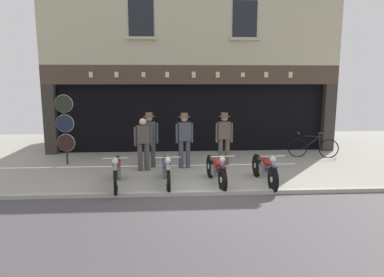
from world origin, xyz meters
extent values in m
cube|color=#9A978B|center=(0.00, 5.00, -0.04)|extent=(23.09, 10.00, 0.08)
cube|color=#A6A89C|center=(0.00, 0.08, 0.01)|extent=(23.09, 0.16, 0.18)
cube|color=black|center=(0.00, 7.30, 1.30)|extent=(10.20, 4.00, 2.60)
cube|color=#332D28|center=(-5.32, 5.18, 1.30)|extent=(0.44, 0.36, 2.60)
cube|color=#332D28|center=(5.32, 5.18, 1.30)|extent=(0.44, 0.36, 2.60)
cube|color=black|center=(0.00, 5.55, 1.43)|extent=(9.76, 0.03, 2.18)
cube|color=#46352A|center=(0.00, 5.12, 2.95)|extent=(11.09, 0.24, 0.70)
cube|color=#DBC684|center=(-3.72, 4.99, 2.95)|extent=(0.14, 0.03, 0.20)
cube|color=#DBC684|center=(-2.80, 4.99, 2.95)|extent=(0.14, 0.03, 0.19)
cube|color=#DBC684|center=(-1.82, 4.99, 2.95)|extent=(0.14, 0.03, 0.18)
cube|color=#DBC684|center=(-0.95, 4.99, 2.95)|extent=(0.14, 0.03, 0.20)
cube|color=#DBC684|center=(0.03, 4.99, 2.95)|extent=(0.14, 0.03, 0.22)
cube|color=#DBC684|center=(0.92, 4.99, 2.95)|extent=(0.14, 0.03, 0.21)
cube|color=#DBC684|center=(1.86, 4.99, 2.95)|extent=(0.14, 0.03, 0.16)
cube|color=#DBC684|center=(2.74, 4.99, 2.95)|extent=(0.14, 0.03, 0.20)
cube|color=#DBC684|center=(3.67, 4.99, 2.95)|extent=(0.14, 0.03, 0.22)
cube|color=#B2AC8D|center=(0.00, 5.20, 4.94)|extent=(11.09, 0.40, 3.29)
cube|color=black|center=(-1.86, 4.99, 4.94)|extent=(0.90, 0.02, 1.30)
cube|color=#B2AC8D|center=(-1.86, 4.95, 4.24)|extent=(1.10, 0.12, 0.10)
cube|color=black|center=(1.88, 4.99, 4.94)|extent=(0.90, 0.02, 1.30)
cube|color=#B2AC8D|center=(1.88, 4.95, 4.24)|extent=(1.10, 0.12, 0.10)
cylinder|color=black|center=(-2.18, 0.18, 0.33)|extent=(0.14, 0.67, 0.67)
cylinder|color=silver|center=(-2.18, 0.18, 0.33)|extent=(0.12, 0.16, 0.15)
cylinder|color=black|center=(-2.34, 1.62, 0.33)|extent=(0.15, 0.67, 0.67)
cylinder|color=silver|center=(-2.34, 1.62, 0.33)|extent=(0.13, 0.16, 0.15)
cube|color=gray|center=(-2.26, 0.90, 0.45)|extent=(0.21, 1.33, 0.07)
cube|color=slate|center=(-2.26, 0.90, 0.38)|extent=(0.23, 0.34, 0.26)
ellipsoid|color=maroon|center=(-2.24, 0.72, 0.65)|extent=(0.27, 0.48, 0.20)
ellipsoid|color=#38281E|center=(-2.29, 1.16, 0.63)|extent=(0.23, 0.32, 0.10)
cube|color=gray|center=(-2.18, 0.18, 0.69)|extent=(0.14, 0.37, 0.04)
sphere|color=silver|center=(-2.19, 0.24, 0.83)|extent=(0.15, 0.15, 0.15)
cylinder|color=silver|center=(-2.19, 0.24, 0.91)|extent=(0.62, 0.09, 0.02)
cylinder|color=silver|center=(-2.19, 0.22, 0.62)|extent=(0.06, 0.26, 0.61)
cylinder|color=black|center=(-0.91, 0.28, 0.31)|extent=(0.12, 0.63, 0.63)
cylinder|color=silver|center=(-0.91, 0.28, 0.31)|extent=(0.11, 0.15, 0.14)
cylinder|color=black|center=(-1.03, 1.67, 0.31)|extent=(0.13, 0.63, 0.63)
cylinder|color=silver|center=(-1.03, 1.67, 0.31)|extent=(0.12, 0.15, 0.14)
cube|color=gray|center=(-0.97, 0.97, 0.43)|extent=(0.17, 1.29, 0.07)
cube|color=slate|center=(-0.97, 0.97, 0.36)|extent=(0.23, 0.34, 0.26)
ellipsoid|color=navy|center=(-0.96, 0.81, 0.63)|extent=(0.26, 0.48, 0.20)
ellipsoid|color=#38281E|center=(-0.99, 1.23, 0.61)|extent=(0.22, 0.32, 0.10)
cube|color=gray|center=(-0.91, 0.28, 0.65)|extent=(0.13, 0.37, 0.04)
sphere|color=silver|center=(-0.92, 0.34, 0.81)|extent=(0.15, 0.15, 0.15)
cylinder|color=silver|center=(-0.92, 0.34, 0.89)|extent=(0.62, 0.07, 0.02)
cylinder|color=silver|center=(-0.92, 0.32, 0.60)|extent=(0.06, 0.29, 0.60)
cylinder|color=black|center=(0.44, 0.25, 0.32)|extent=(0.15, 0.65, 0.65)
cylinder|color=silver|center=(0.44, 0.25, 0.32)|extent=(0.12, 0.15, 0.14)
cylinder|color=black|center=(0.27, 1.61, 0.32)|extent=(0.16, 0.65, 0.65)
cylinder|color=silver|center=(0.27, 1.61, 0.32)|extent=(0.13, 0.15, 0.14)
cube|color=#54191F|center=(0.36, 0.93, 0.44)|extent=(0.22, 1.25, 0.07)
cube|color=slate|center=(0.36, 0.93, 0.37)|extent=(0.24, 0.34, 0.26)
ellipsoid|color=maroon|center=(0.37, 0.77, 0.64)|extent=(0.27, 0.48, 0.20)
ellipsoid|color=#38281E|center=(0.33, 1.17, 0.62)|extent=(0.23, 0.32, 0.10)
cube|color=#54191F|center=(0.44, 0.25, 0.67)|extent=(0.14, 0.37, 0.04)
sphere|color=silver|center=(0.43, 0.31, 0.82)|extent=(0.15, 0.15, 0.15)
cylinder|color=silver|center=(0.43, 0.31, 0.90)|extent=(0.62, 0.10, 0.02)
cylinder|color=silver|center=(0.43, 0.29, 0.61)|extent=(0.06, 0.24, 0.62)
cylinder|color=black|center=(1.69, 0.18, 0.33)|extent=(0.10, 0.66, 0.66)
cylinder|color=silver|center=(1.69, 0.18, 0.33)|extent=(0.11, 0.15, 0.14)
cylinder|color=black|center=(1.63, 1.61, 0.33)|extent=(0.11, 0.66, 0.66)
cylinder|color=silver|center=(1.63, 1.61, 0.33)|extent=(0.12, 0.15, 0.14)
cube|color=#252D47|center=(1.66, 0.90, 0.45)|extent=(0.13, 1.32, 0.07)
cube|color=slate|center=(1.66, 0.90, 0.38)|extent=(0.21, 0.33, 0.26)
ellipsoid|color=maroon|center=(1.66, 0.73, 0.65)|extent=(0.24, 0.47, 0.20)
ellipsoid|color=#38281E|center=(1.65, 1.16, 0.63)|extent=(0.21, 0.31, 0.10)
cube|color=#252D47|center=(1.69, 0.18, 0.68)|extent=(0.12, 0.36, 0.04)
sphere|color=silver|center=(1.69, 0.24, 0.83)|extent=(0.15, 0.15, 0.15)
cylinder|color=silver|center=(1.69, 0.24, 0.91)|extent=(0.62, 0.05, 0.02)
cylinder|color=silver|center=(1.69, 0.22, 0.62)|extent=(0.05, 0.25, 0.62)
cylinder|color=#3D424C|center=(-1.41, 2.90, 0.43)|extent=(0.15, 0.15, 0.87)
cylinder|color=#3D424C|center=(-1.63, 2.90, 0.43)|extent=(0.15, 0.15, 0.87)
cube|color=#3D424C|center=(-1.52, 2.90, 1.16)|extent=(0.38, 0.23, 0.62)
cube|color=white|center=(-1.52, 3.01, 1.23)|extent=(0.14, 0.02, 0.35)
cube|color=black|center=(-1.52, 3.03, 1.22)|extent=(0.05, 0.01, 0.32)
cylinder|color=#3D424C|center=(-1.28, 2.90, 1.10)|extent=(0.09, 0.09, 0.65)
cylinder|color=#3D424C|center=(-1.75, 2.90, 1.10)|extent=(0.09, 0.09, 0.65)
sphere|color=tan|center=(-1.52, 2.90, 1.58)|extent=(0.21, 0.21, 0.21)
cylinder|color=brown|center=(-1.52, 2.90, 1.64)|extent=(0.36, 0.36, 0.01)
cylinder|color=brown|center=(-1.52, 2.90, 1.69)|extent=(0.22, 0.22, 0.12)
cylinder|color=#3D424C|center=(-0.31, 2.76, 0.45)|extent=(0.15, 0.15, 0.89)
cylinder|color=#3D424C|center=(-0.52, 2.72, 0.45)|extent=(0.15, 0.15, 0.89)
cube|color=#3D424C|center=(-0.42, 2.74, 1.17)|extent=(0.41, 0.29, 0.59)
cube|color=silver|center=(-0.44, 2.85, 1.24)|extent=(0.14, 0.05, 0.33)
cube|color=black|center=(-0.44, 2.86, 1.23)|extent=(0.05, 0.02, 0.31)
cylinder|color=#3D424C|center=(-0.18, 2.78, 1.12)|extent=(0.09, 0.09, 0.61)
cylinder|color=#3D424C|center=(-0.65, 2.70, 1.12)|extent=(0.09, 0.09, 0.61)
sphere|color=tan|center=(-0.42, 2.74, 1.58)|extent=(0.21, 0.21, 0.21)
cylinder|color=brown|center=(-0.42, 2.74, 1.63)|extent=(0.36, 0.36, 0.01)
cylinder|color=brown|center=(-0.42, 2.74, 1.69)|extent=(0.22, 0.22, 0.12)
cylinder|color=brown|center=(1.01, 3.09, 0.44)|extent=(0.15, 0.15, 0.88)
cylinder|color=brown|center=(0.79, 3.10, 0.44)|extent=(0.15, 0.15, 0.88)
cube|color=brown|center=(0.90, 3.09, 1.14)|extent=(0.39, 0.24, 0.56)
cube|color=white|center=(0.91, 3.21, 1.21)|extent=(0.14, 0.03, 0.32)
cube|color=brown|center=(0.91, 3.22, 1.20)|extent=(0.05, 0.02, 0.29)
cylinder|color=brown|center=(1.13, 3.08, 1.06)|extent=(0.09, 0.09, 0.64)
cylinder|color=brown|center=(0.66, 3.11, 1.06)|extent=(0.09, 0.09, 0.64)
sphere|color=#9E7A5B|center=(0.90, 3.09, 1.54)|extent=(0.22, 0.22, 0.22)
cylinder|color=brown|center=(0.90, 3.09, 1.60)|extent=(0.37, 0.37, 0.01)
cylinder|color=brown|center=(0.90, 3.09, 1.66)|extent=(0.23, 0.23, 0.12)
cylinder|color=#47423D|center=(-1.57, 2.49, 0.44)|extent=(0.15, 0.15, 0.88)
cylinder|color=#47423D|center=(-1.79, 2.45, 0.44)|extent=(0.15, 0.15, 0.88)
cube|color=#47423D|center=(-1.68, 2.47, 1.13)|extent=(0.41, 0.29, 0.54)
cube|color=silver|center=(-1.70, 2.59, 1.20)|extent=(0.14, 0.05, 0.30)
cube|color=maroon|center=(-1.71, 2.60, 1.19)|extent=(0.05, 0.02, 0.28)
cylinder|color=#47423D|center=(-1.45, 2.52, 1.08)|extent=(0.09, 0.09, 0.58)
cylinder|color=#47423D|center=(-1.91, 2.43, 1.08)|extent=(0.09, 0.09, 0.58)
sphere|color=beige|center=(-1.68, 2.47, 1.52)|extent=(0.21, 0.21, 0.21)
cylinder|color=#232328|center=(-4.27, 3.41, 1.15)|extent=(0.06, 0.06, 2.29)
cylinder|color=#23281E|center=(-4.27, 3.39, 2.01)|extent=(0.56, 0.03, 0.56)
torus|color=beige|center=(-4.27, 3.41, 2.01)|extent=(0.59, 0.04, 0.59)
cylinder|color=#192338|center=(-4.27, 3.39, 1.37)|extent=(0.56, 0.03, 0.56)
torus|color=silver|center=(-4.27, 3.41, 1.37)|extent=(0.59, 0.04, 0.59)
cylinder|color=black|center=(-4.27, 3.39, 0.73)|extent=(0.56, 0.03, 0.56)
torus|color=beige|center=(-4.27, 3.41, 0.73)|extent=(0.59, 0.04, 0.59)
cube|color=silver|center=(2.99, 5.40, 1.86)|extent=(0.64, 0.02, 1.03)
cube|color=#1E3323|center=(2.99, 5.39, 2.28)|extent=(0.64, 0.01, 0.20)
cube|color=silver|center=(4.12, 5.40, 1.78)|extent=(0.72, 0.02, 0.91)
cube|color=#1E3323|center=(4.12, 5.39, 2.14)|extent=(0.72, 0.01, 0.20)
torus|color=black|center=(3.75, 4.08, 0.33)|extent=(0.69, 0.17, 0.69)
torus|color=black|center=(4.81, 3.87, 0.33)|extent=(0.69, 0.17, 0.69)
cylinder|color=black|center=(4.17, 4.00, 0.51)|extent=(0.60, 0.15, 0.50)
cylinder|color=black|center=(4.28, 3.98, 0.77)|extent=(0.59, 0.14, 0.03)
cylinder|color=black|center=(4.47, 3.94, 0.63)|extent=(0.07, 0.04, 0.52)
ellipsoid|color=#332319|center=(4.52, 3.93, 0.89)|extent=(0.26, 0.16, 0.06)
cylinder|color=silver|center=(3.75, 4.08, 0.89)|extent=(0.12, 0.49, 0.02)
camera|label=1|loc=(-0.84, -8.02, 2.80)|focal=32.52mm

